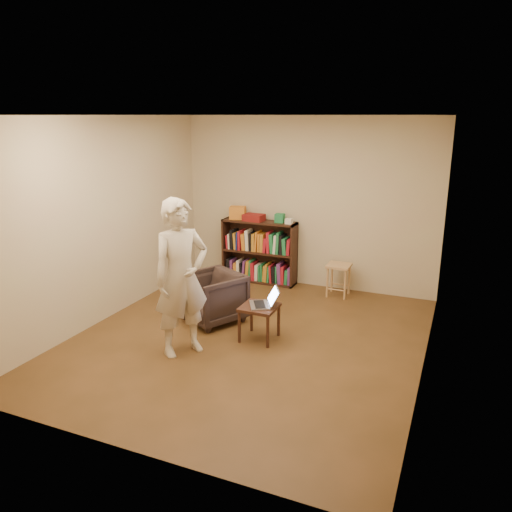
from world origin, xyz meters
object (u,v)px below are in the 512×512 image
at_px(side_table, 259,312).
at_px(stool, 339,270).
at_px(person, 181,278).
at_px(laptop, 265,301).
at_px(bookshelf, 260,255).
at_px(armchair, 212,297).

bearing_deg(side_table, stool, 74.76).
xyz_separation_m(stool, side_table, (-0.50, -1.85, -0.04)).
bearing_deg(person, laptop, -13.17).
relative_size(side_table, person, 0.24).
distance_m(stool, person, 2.79).
distance_m(bookshelf, stool, 1.35).
xyz_separation_m(bookshelf, armchair, (0.06, -1.74, -0.11)).
height_order(laptop, person, person).
distance_m(armchair, laptop, 0.88).
bearing_deg(stool, side_table, -105.24).
bearing_deg(stool, laptop, -103.81).
height_order(bookshelf, stool, bookshelf).
distance_m(side_table, laptop, 0.14).
distance_m(side_table, person, 1.06).
bearing_deg(person, side_table, -12.50).
height_order(armchair, person, person).
bearing_deg(bookshelf, side_table, -67.51).
bearing_deg(side_table, laptop, 34.89).
relative_size(bookshelf, person, 0.68).
bearing_deg(armchair, side_table, 8.94).
height_order(side_table, person, person).
relative_size(armchair, side_table, 1.68).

